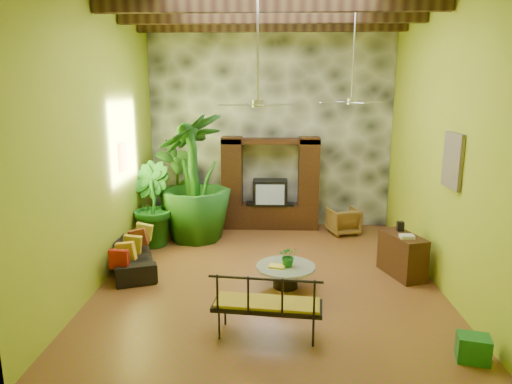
{
  "coord_description": "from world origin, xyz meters",
  "views": [
    {
      "loc": [
        0.05,
        -8.0,
        3.42
      ],
      "look_at": [
        -0.25,
        0.2,
        1.58
      ],
      "focal_mm": 32.0,
      "sensor_mm": 36.0,
      "label": 1
    }
  ],
  "objects_px": {
    "green_bin": "(473,348)",
    "iron_bench": "(267,303)",
    "tall_plant_b": "(151,204)",
    "ceiling_fan_front": "(258,91)",
    "tall_plant_c": "(195,178)",
    "side_console": "(402,255)",
    "sofa": "(133,255)",
    "entertainment_center": "(270,190)",
    "tall_plant_a": "(178,186)",
    "ceiling_fan_back": "(352,91)",
    "coffee_table": "(286,273)",
    "wicker_armchair": "(343,221)"
  },
  "relations": [
    {
      "from": "green_bin",
      "to": "iron_bench",
      "type": "bearing_deg",
      "value": 170.17
    },
    {
      "from": "tall_plant_b",
      "to": "green_bin",
      "type": "relative_size",
      "value": 4.74
    },
    {
      "from": "ceiling_fan_front",
      "to": "tall_plant_c",
      "type": "height_order",
      "value": "ceiling_fan_front"
    },
    {
      "from": "ceiling_fan_front",
      "to": "side_console",
      "type": "xyz_separation_m",
      "value": [
        2.69,
        0.56,
        -3.0
      ]
    },
    {
      "from": "sofa",
      "to": "side_console",
      "type": "height_order",
      "value": "side_console"
    },
    {
      "from": "entertainment_center",
      "to": "tall_plant_a",
      "type": "xyz_separation_m",
      "value": [
        -2.25,
        -0.27,
        0.15
      ]
    },
    {
      "from": "entertainment_center",
      "to": "iron_bench",
      "type": "relative_size",
      "value": 1.52
    },
    {
      "from": "green_bin",
      "to": "entertainment_center",
      "type": "bearing_deg",
      "value": 114.7
    },
    {
      "from": "ceiling_fan_back",
      "to": "sofa",
      "type": "relative_size",
      "value": 1.0
    },
    {
      "from": "entertainment_center",
      "to": "coffee_table",
      "type": "height_order",
      "value": "entertainment_center"
    },
    {
      "from": "tall_plant_b",
      "to": "side_console",
      "type": "height_order",
      "value": "tall_plant_b"
    },
    {
      "from": "sofa",
      "to": "tall_plant_a",
      "type": "bearing_deg",
      "value": -28.93
    },
    {
      "from": "entertainment_center",
      "to": "sofa",
      "type": "bearing_deg",
      "value": -132.95
    },
    {
      "from": "tall_plant_a",
      "to": "side_console",
      "type": "bearing_deg",
      "value": -29.66
    },
    {
      "from": "ceiling_fan_front",
      "to": "tall_plant_a",
      "type": "relative_size",
      "value": 0.83
    },
    {
      "from": "wicker_armchair",
      "to": "tall_plant_a",
      "type": "bearing_deg",
      "value": -17.5
    },
    {
      "from": "tall_plant_a",
      "to": "coffee_table",
      "type": "height_order",
      "value": "tall_plant_a"
    },
    {
      "from": "ceiling_fan_front",
      "to": "ceiling_fan_back",
      "type": "relative_size",
      "value": 1.0
    },
    {
      "from": "wicker_armchair",
      "to": "side_console",
      "type": "height_order",
      "value": "side_console"
    },
    {
      "from": "entertainment_center",
      "to": "sofa",
      "type": "distance_m",
      "value": 3.94
    },
    {
      "from": "entertainment_center",
      "to": "side_console",
      "type": "bearing_deg",
      "value": -50.05
    },
    {
      "from": "ceiling_fan_back",
      "to": "iron_bench",
      "type": "bearing_deg",
      "value": -115.49
    },
    {
      "from": "tall_plant_b",
      "to": "iron_bench",
      "type": "bearing_deg",
      "value": -55.86
    },
    {
      "from": "ceiling_fan_back",
      "to": "side_console",
      "type": "xyz_separation_m",
      "value": [
        0.89,
        -1.04,
        -3.0
      ]
    },
    {
      "from": "ceiling_fan_back",
      "to": "wicker_armchair",
      "type": "relative_size",
      "value": 2.68
    },
    {
      "from": "tall_plant_a",
      "to": "coffee_table",
      "type": "xyz_separation_m",
      "value": [
        2.55,
        -3.32,
        -0.86
      ]
    },
    {
      "from": "ceiling_fan_back",
      "to": "tall_plant_c",
      "type": "height_order",
      "value": "ceiling_fan_back"
    },
    {
      "from": "ceiling_fan_front",
      "to": "sofa",
      "type": "distance_m",
      "value": 4.03
    },
    {
      "from": "iron_bench",
      "to": "ceiling_fan_front",
      "type": "bearing_deg",
      "value": 102.27
    },
    {
      "from": "ceiling_fan_back",
      "to": "side_console",
      "type": "relative_size",
      "value": 1.87
    },
    {
      "from": "ceiling_fan_front",
      "to": "side_console",
      "type": "distance_m",
      "value": 4.07
    },
    {
      "from": "tall_plant_a",
      "to": "coffee_table",
      "type": "distance_m",
      "value": 4.27
    },
    {
      "from": "entertainment_center",
      "to": "tall_plant_b",
      "type": "height_order",
      "value": "entertainment_center"
    },
    {
      "from": "ceiling_fan_front",
      "to": "iron_bench",
      "type": "xyz_separation_m",
      "value": [
        0.19,
        -1.77,
        -2.87
      ]
    },
    {
      "from": "wicker_armchair",
      "to": "sofa",
      "type": "bearing_deg",
      "value": 13.31
    },
    {
      "from": "entertainment_center",
      "to": "ceiling_fan_front",
      "type": "distance_m",
      "value": 4.3
    },
    {
      "from": "ceiling_fan_back",
      "to": "tall_plant_a",
      "type": "distance_m",
      "value": 4.78
    },
    {
      "from": "tall_plant_b",
      "to": "iron_bench",
      "type": "relative_size",
      "value": 1.18
    },
    {
      "from": "tall_plant_b",
      "to": "sofa",
      "type": "bearing_deg",
      "value": -89.82
    },
    {
      "from": "side_console",
      "to": "green_bin",
      "type": "distance_m",
      "value": 2.8
    },
    {
      "from": "ceiling_fan_front",
      "to": "entertainment_center",
      "type": "bearing_deg",
      "value": 86.76
    },
    {
      "from": "tall_plant_c",
      "to": "iron_bench",
      "type": "height_order",
      "value": "tall_plant_c"
    },
    {
      "from": "ceiling_fan_back",
      "to": "coffee_table",
      "type": "distance_m",
      "value": 3.78
    },
    {
      "from": "tall_plant_a",
      "to": "tall_plant_b",
      "type": "relative_size",
      "value": 1.2
    },
    {
      "from": "coffee_table",
      "to": "green_bin",
      "type": "xyz_separation_m",
      "value": [
        2.35,
        -2.17,
        -0.08
      ]
    },
    {
      "from": "wicker_armchair",
      "to": "tall_plant_b",
      "type": "relative_size",
      "value": 0.37
    },
    {
      "from": "iron_bench",
      "to": "ceiling_fan_back",
      "type": "bearing_deg",
      "value": 70.48
    },
    {
      "from": "ceiling_fan_front",
      "to": "tall_plant_b",
      "type": "xyz_separation_m",
      "value": [
        -2.45,
        2.13,
        -2.47
      ]
    },
    {
      "from": "ceiling_fan_front",
      "to": "sofa",
      "type": "height_order",
      "value": "ceiling_fan_front"
    },
    {
      "from": "tall_plant_a",
      "to": "iron_bench",
      "type": "distance_m",
      "value": 5.54
    }
  ]
}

